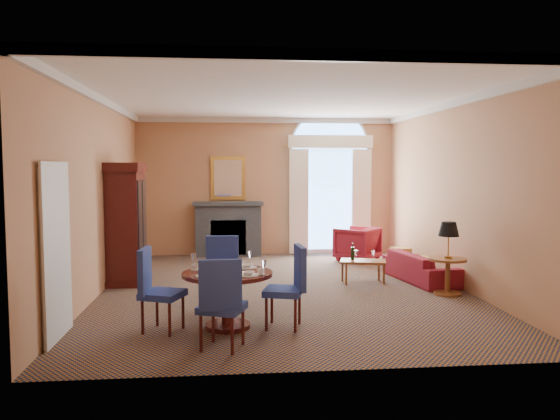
{
  "coord_description": "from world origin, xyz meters",
  "views": [
    {
      "loc": [
        -0.94,
        -9.04,
        2.06
      ],
      "look_at": [
        0.0,
        0.5,
        1.3
      ],
      "focal_mm": 35.0,
      "sensor_mm": 36.0,
      "label": 1
    }
  ],
  "objects": [
    {
      "name": "ground",
      "position": [
        0.0,
        0.0,
        0.0
      ],
      "size": [
        7.5,
        7.5,
        0.0
      ],
      "primitive_type": "plane",
      "color": "#14213F",
      "rests_on": "ground"
    },
    {
      "name": "dining_chair_west",
      "position": [
        -1.84,
        -2.24,
        0.6
      ],
      "size": [
        0.61,
        0.61,
        1.06
      ],
      "rotation": [
        0.0,
        0.0,
        -1.94
      ],
      "color": "navy",
      "rests_on": "ground"
    },
    {
      "name": "coffee_table",
      "position": [
        1.46,
        0.35,
        0.38
      ],
      "size": [
        0.88,
        0.63,
        0.7
      ],
      "rotation": [
        0.0,
        0.0,
        -0.26
      ],
      "color": "brown",
      "rests_on": "ground"
    },
    {
      "name": "room_envelope",
      "position": [
        -0.03,
        0.67,
        2.51
      ],
      "size": [
        6.04,
        7.52,
        3.45
      ],
      "color": "tan",
      "rests_on": "ground"
    },
    {
      "name": "side_table",
      "position": [
        2.6,
        -0.68,
        0.73
      ],
      "size": [
        0.6,
        0.6,
        1.16
      ],
      "color": "brown",
      "rests_on": "ground"
    },
    {
      "name": "dining_chair_south",
      "position": [
        -1.01,
        -3.05,
        0.6
      ],
      "size": [
        0.6,
        0.6,
        1.06
      ],
      "rotation": [
        0.0,
        0.0,
        -0.35
      ],
      "color": "navy",
      "rests_on": "ground"
    },
    {
      "name": "dining_chair_east",
      "position": [
        -0.12,
        -2.22,
        0.6
      ],
      "size": [
        0.58,
        0.58,
        1.06
      ],
      "rotation": [
        0.0,
        0.0,
        1.3
      ],
      "color": "navy",
      "rests_on": "ground"
    },
    {
      "name": "sofa",
      "position": [
        2.55,
        0.39,
        0.26
      ],
      "size": [
        0.96,
        1.84,
        0.51
      ],
      "primitive_type": "imported",
      "rotation": [
        0.0,
        0.0,
        1.73
      ],
      "color": "maroon",
      "rests_on": "ground"
    },
    {
      "name": "armchair",
      "position": [
        1.91,
        2.6,
        0.37
      ],
      "size": [
        1.15,
        1.14,
        0.75
      ],
      "primitive_type": "imported",
      "rotation": [
        0.0,
        0.0,
        3.97
      ],
      "color": "maroon",
      "rests_on": "ground"
    },
    {
      "name": "dining_table",
      "position": [
        -0.94,
        -2.16,
        0.54
      ],
      "size": [
        1.15,
        1.15,
        0.93
      ],
      "color": "#390F0D",
      "rests_on": "ground"
    },
    {
      "name": "dining_chair_north",
      "position": [
        -1.0,
        -1.23,
        0.6
      ],
      "size": [
        0.61,
        0.61,
        1.06
      ],
      "rotation": [
        0.0,
        0.0,
        3.53
      ],
      "color": "navy",
      "rests_on": "ground"
    },
    {
      "name": "armoire",
      "position": [
        -2.72,
        0.83,
        1.03
      ],
      "size": [
        0.61,
        1.09,
        2.13
      ],
      "color": "#390F0D",
      "rests_on": "ground"
    }
  ]
}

